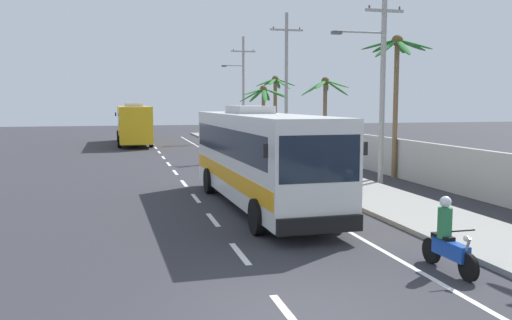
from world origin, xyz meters
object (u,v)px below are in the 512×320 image
motorcycle_beside_bus (448,241)px  utility_pole_distant (243,86)px  palm_third (263,101)px  utility_pole_mid (381,76)px  coach_bus_far_lane (134,123)px  palm_second (325,97)px  coach_bus_foreground (259,155)px  utility_pole_far (286,82)px  pedestrian_far_walk (298,149)px  palm_farthest (275,96)px  palm_fourth (397,68)px

motorcycle_beside_bus → utility_pole_distant: size_ratio=0.20×
palm_third → utility_pole_mid: bearing=-87.7°
coach_bus_far_lane → palm_third: bearing=-43.1°
utility_pole_mid → palm_second: bearing=79.8°
coach_bus_foreground → utility_pole_far: bearing=69.9°
pedestrian_far_walk → utility_pole_far: (1.52, 7.28, 4.12)m
palm_second → palm_farthest: 8.30m
coach_bus_foreground → palm_second: palm_second is taller
palm_farthest → palm_second: bearing=-81.8°
coach_bus_far_lane → utility_pole_distant: 10.97m
utility_pole_mid → palm_farthest: size_ratio=1.57×
coach_bus_foreground → utility_pole_far: (6.61, 18.11, 3.30)m
motorcycle_beside_bus → palm_farthest: 33.73m
coach_bus_foreground → utility_pole_distant: size_ratio=1.16×
utility_pole_far → palm_second: (2.31, -1.50, -1.08)m
pedestrian_far_walk → motorcycle_beside_bus: bearing=10.2°
coach_bus_far_lane → palm_fourth: palm_fourth is taller
coach_bus_far_lane → palm_third: 13.18m
palm_third → palm_farthest: (1.84, 3.07, 0.42)m
utility_pole_distant → palm_second: bearing=-81.9°
utility_pole_distant → palm_second: size_ratio=1.81×
coach_bus_foreground → palm_fourth: bearing=34.0°
utility_pole_distant → palm_farthest: size_ratio=1.68×
palm_second → pedestrian_far_walk: bearing=-123.5°
motorcycle_beside_bus → palm_third: 30.40m
utility_pole_far → palm_fourth: 12.59m
utility_pole_distant → palm_second: (2.24, -15.76, -1.16)m
coach_bus_foreground → pedestrian_far_walk: 11.99m
utility_pole_far → palm_fourth: (1.75, -12.47, 0.22)m
palm_fourth → palm_third: bearing=98.7°
coach_bus_foreground → palm_third: size_ratio=2.29×
pedestrian_far_walk → coach_bus_far_lane: bearing=-137.5°
pedestrian_far_walk → palm_farthest: bearing=-172.0°
utility_pole_mid → palm_fourth: (1.73, 1.79, 0.49)m
coach_bus_far_lane → palm_fourth: size_ratio=1.72×
coach_bus_foreground → motorcycle_beside_bus: bearing=-75.0°
coach_bus_foreground → palm_third: bearing=74.8°
coach_bus_far_lane → palm_third: palm_third is taller
coach_bus_foreground → coach_bus_far_lane: size_ratio=0.95×
pedestrian_far_walk → utility_pole_distant: 22.00m
utility_pole_mid → palm_second: 12.98m
coach_bus_foreground → utility_pole_far: 19.56m
utility_pole_distant → palm_third: utility_pole_distant is taller
motorcycle_beside_bus → palm_second: palm_second is taller
palm_third → pedestrian_far_walk: bearing=-94.3°
utility_pole_far → palm_fourth: utility_pole_far is taller
coach_bus_far_lane → utility_pole_mid: utility_pole_mid is taller
coach_bus_foreground → utility_pole_mid: bearing=30.1°
coach_bus_foreground → motorcycle_beside_bus: 8.64m
coach_bus_foreground → utility_pole_far: utility_pole_far is taller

